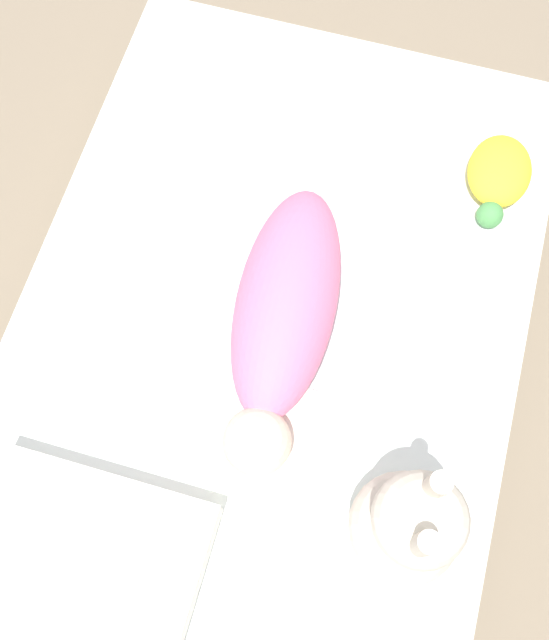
{
  "coord_description": "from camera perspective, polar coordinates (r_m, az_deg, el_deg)",
  "views": [
    {
      "loc": [
        0.42,
        0.14,
        1.56
      ],
      "look_at": [
        -0.03,
        0.01,
        0.28
      ],
      "focal_mm": 42.0,
      "sensor_mm": 36.0,
      "label": 1
    }
  ],
  "objects": [
    {
      "name": "bunny_plush",
      "position": [
        1.21,
        10.24,
        -15.13
      ],
      "size": [
        0.18,
        0.18,
        0.34
      ],
      "color": "beige",
      "rests_on": "bed_mattress"
    },
    {
      "name": "bed_mattress",
      "position": [
        1.51,
        -0.84,
        -3.23
      ],
      "size": [
        1.47,
        0.95,
        0.23
      ],
      "color": "white",
      "rests_on": "ground_plane"
    },
    {
      "name": "ground_plane",
      "position": [
        1.62,
        -0.79,
        -4.43
      ],
      "size": [
        12.0,
        12.0,
        0.0
      ],
      "primitive_type": "plane",
      "color": "#7A6B56"
    },
    {
      "name": "pillow",
      "position": [
        1.33,
        -14.78,
        -18.2
      ],
      "size": [
        0.33,
        0.39,
        0.08
      ],
      "color": "white",
      "rests_on": "bed_mattress"
    },
    {
      "name": "swaddled_baby",
      "position": [
        1.34,
        0.67,
        0.18
      ],
      "size": [
        0.55,
        0.22,
        0.14
      ],
      "rotation": [
        0.0,
        0.0,
        0.08
      ],
      "color": "pink",
      "rests_on": "bed_mattress"
    },
    {
      "name": "turtle_plush",
      "position": [
        1.58,
        16.71,
        10.54
      ],
      "size": [
        0.21,
        0.13,
        0.07
      ],
      "color": "yellow",
      "rests_on": "bed_mattress"
    },
    {
      "name": "burp_cloth",
      "position": [
        1.34,
        0.84,
        -9.53
      ],
      "size": [
        0.22,
        0.21,
        0.02
      ],
      "color": "white",
      "rests_on": "bed_mattress"
    }
  ]
}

